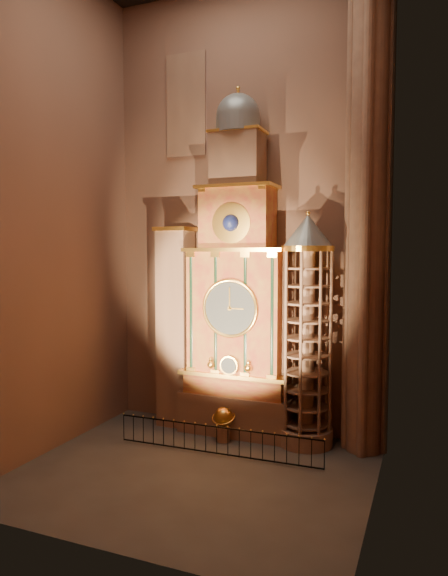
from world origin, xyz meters
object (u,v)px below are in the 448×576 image
at_px(astronomical_clock, 237,299).
at_px(celestial_globe, 223,421).
at_px(stair_turret, 307,332).
at_px(iron_railing, 217,441).
at_px(portrait_tower, 176,326).

bearing_deg(astronomical_clock, celestial_globe, -97.60).
relative_size(astronomical_clock, stair_turret, 1.55).
height_order(stair_turret, iron_railing, stair_turret).
height_order(portrait_tower, stair_turret, stair_turret).
bearing_deg(celestial_globe, astronomical_clock, 82.40).
distance_m(astronomical_clock, celestial_globe, 5.87).
xyz_separation_m(stair_turret, celestial_globe, (-3.68, -1.10, -4.29)).
distance_m(stair_turret, iron_railing, 6.32).
bearing_deg(portrait_tower, astronomical_clock, -0.29).
bearing_deg(portrait_tower, celestial_globe, -23.22).
bearing_deg(astronomical_clock, iron_railing, -86.42).
xyz_separation_m(portrait_tower, celestial_globe, (3.22, -1.38, -4.17)).
xyz_separation_m(astronomical_clock, stair_turret, (3.50, -0.26, -1.41)).
height_order(astronomical_clock, iron_railing, astronomical_clock).
height_order(portrait_tower, iron_railing, portrait_tower).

